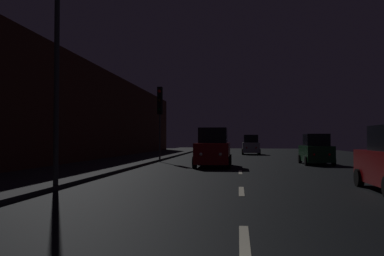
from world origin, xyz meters
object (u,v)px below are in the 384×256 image
at_px(car_distant_taillights, 251,145).
at_px(car_parked_right_far, 316,150).
at_px(streetlamp_overhead, 71,39).
at_px(car_approaching_headlights, 213,149).
at_px(traffic_light_far_left, 160,107).

relative_size(car_distant_taillights, car_parked_right_far, 1.06).
xyz_separation_m(car_distant_taillights, car_parked_right_far, (3.50, -16.51, -0.05)).
bearing_deg(car_distant_taillights, streetlamp_overhead, 168.15).
height_order(streetlamp_overhead, car_approaching_headlights, streetlamp_overhead).
xyz_separation_m(traffic_light_far_left, car_approaching_headlights, (3.97, -4.53, -2.78)).
relative_size(traffic_light_far_left, car_parked_right_far, 1.38).
distance_m(car_approaching_headlights, car_distant_taillights, 19.46).
xyz_separation_m(traffic_light_far_left, car_distant_taillights, (6.66, 14.74, -2.87)).
distance_m(streetlamp_overhead, car_approaching_headlights, 12.36).
bearing_deg(streetlamp_overhead, car_distant_taillights, 78.15).
relative_size(traffic_light_far_left, car_distant_taillights, 1.30).
bearing_deg(traffic_light_far_left, car_approaching_headlights, 45.74).
relative_size(traffic_light_far_left, car_approaching_headlights, 1.18).
height_order(traffic_light_far_left, car_distant_taillights, traffic_light_far_left).
relative_size(car_approaching_headlights, car_parked_right_far, 1.17).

